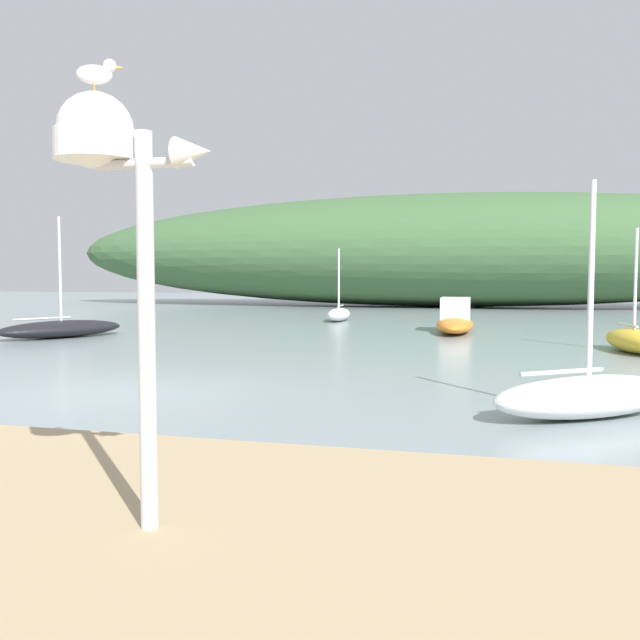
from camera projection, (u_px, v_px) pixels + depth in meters
ground_plane at (130, 392)px, 11.58m from camera, size 120.00×120.00×0.00m
distant_hill at (440, 250)px, 43.05m from camera, size 49.55×10.66×6.98m
mast_structure at (108, 167)px, 4.71m from camera, size 1.13×0.56×2.99m
seagull_on_radar at (97, 73)px, 4.70m from camera, size 0.30×0.21×0.23m
sailboat_centre_water at (339, 314)px, 29.45m from camera, size 1.01×2.89×3.07m
sailboat_off_point at (61, 329)px, 21.69m from camera, size 3.08×4.32×3.76m
motorboat_far_right at (455, 320)px, 23.59m from camera, size 1.37×4.21×1.18m
sailboat_mid_channel at (634, 340)px, 17.47m from camera, size 1.53×2.97×3.13m
sailboat_outer_mooring at (588, 395)px, 9.51m from camera, size 3.09×2.71×3.23m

